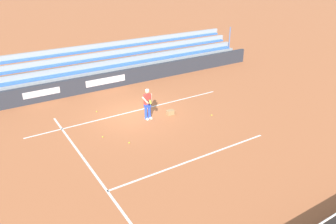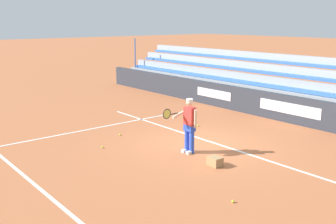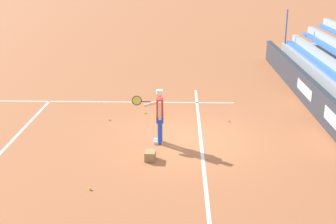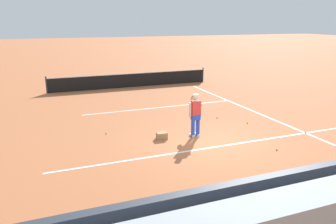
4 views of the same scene
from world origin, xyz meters
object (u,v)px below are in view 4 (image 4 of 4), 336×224
(tennis_ball_on_baseline, at_px, (277,149))
(tennis_ball_by_box, at_px, (248,123))
(tennis_ball_far_right, at_px, (217,117))
(ball_box_cardboard, at_px, (162,136))
(tennis_player, at_px, (195,115))
(tennis_net, at_px, (131,80))
(tennis_ball_near_player, at_px, (106,133))

(tennis_ball_on_baseline, relative_size, tennis_ball_by_box, 1.00)
(tennis_ball_on_baseline, bearing_deg, tennis_ball_far_right, 89.88)
(ball_box_cardboard, xyz_separation_m, tennis_ball_far_right, (3.42, 1.69, -0.10))
(tennis_player, bearing_deg, tennis_ball_far_right, 42.08)
(tennis_ball_on_baseline, bearing_deg, tennis_player, 131.13)
(tennis_ball_on_baseline, distance_m, tennis_net, 13.07)
(tennis_ball_on_baseline, relative_size, tennis_net, 0.01)
(tennis_ball_on_baseline, xyz_separation_m, tennis_ball_near_player, (-5.31, 3.95, 0.00))
(tennis_player, xyz_separation_m, tennis_ball_on_baseline, (2.07, -2.37, -0.86))
(ball_box_cardboard, relative_size, tennis_net, 0.04)
(tennis_ball_far_right, height_order, tennis_ball_near_player, same)
(tennis_ball_far_right, bearing_deg, tennis_player, -137.92)
(tennis_ball_far_right, xyz_separation_m, tennis_ball_by_box, (0.85, -1.22, 0.00))
(tennis_player, distance_m, tennis_ball_by_box, 3.13)
(tennis_player, xyz_separation_m, tennis_ball_far_right, (2.08, 1.88, -0.86))
(tennis_player, relative_size, tennis_net, 0.15)
(tennis_ball_far_right, height_order, tennis_net, tennis_net)
(tennis_ball_by_box, bearing_deg, tennis_ball_far_right, 124.88)
(tennis_ball_on_baseline, relative_size, tennis_ball_near_player, 1.00)
(tennis_ball_on_baseline, height_order, tennis_ball_near_player, same)
(tennis_ball_far_right, distance_m, tennis_net, 8.88)
(tennis_ball_on_baseline, height_order, tennis_ball_by_box, same)
(tennis_ball_by_box, height_order, tennis_net, tennis_net)
(tennis_ball_far_right, bearing_deg, tennis_ball_near_player, -176.72)
(tennis_ball_near_player, bearing_deg, tennis_player, -25.95)
(tennis_ball_on_baseline, distance_m, tennis_ball_near_player, 6.62)
(tennis_ball_by_box, bearing_deg, ball_box_cardboard, -173.74)
(tennis_net, bearing_deg, tennis_player, -91.48)
(tennis_player, bearing_deg, tennis_ball_near_player, 154.05)
(tennis_ball_far_right, distance_m, tennis_ball_by_box, 1.49)
(tennis_ball_far_right, relative_size, tennis_ball_on_baseline, 1.00)
(tennis_ball_far_right, relative_size, tennis_ball_by_box, 1.00)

